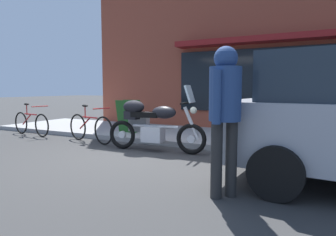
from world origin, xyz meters
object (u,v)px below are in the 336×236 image
Objects in this scene: parked_bicycle at (90,127)px; sandwich_board_sign at (128,116)px; second_bicycle_by_cafe at (31,123)px; pedestrian_walking at (225,103)px; touring_motorcycle at (150,123)px.

sandwich_board_sign is at bearing 75.48° from parked_bicycle.
parked_bicycle is 2.24m from second_bicycle_by_cafe.
parked_bicycle is 4.62m from pedestrian_walking.
touring_motorcycle is at bearing 138.38° from pedestrian_walking.
sandwich_board_sign is at bearing 138.33° from pedestrian_walking.
pedestrian_walking is 2.05× the size of sandwich_board_sign.
second_bicycle_by_cafe is (-2.55, -1.11, -0.21)m from sandwich_board_sign.
pedestrian_walking reaches higher than parked_bicycle.
second_bicycle_by_cafe is at bearing 176.53° from touring_motorcycle.
parked_bicycle is at bearing -104.52° from sandwich_board_sign.
pedestrian_walking is at bearing -27.82° from parked_bicycle.
second_bicycle_by_cafe is (-2.24, 0.08, -0.01)m from parked_bicycle.
touring_motorcycle is 2.04m from sandwich_board_sign.
touring_motorcycle is 1.30× the size of second_bicycle_by_cafe.
pedestrian_walking is at bearing -19.34° from second_bicycle_by_cafe.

